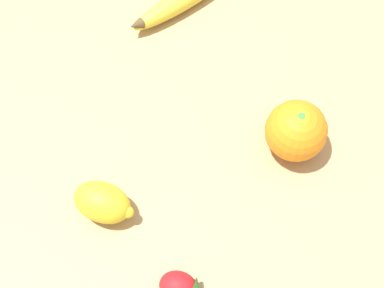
# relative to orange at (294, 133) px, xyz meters

# --- Properties ---
(ground_plane) EXTENTS (3.00, 3.00, 0.00)m
(ground_plane) POSITION_rel_orange_xyz_m (0.15, -0.00, -0.04)
(ground_plane) COLOR tan
(orange) EXTENTS (0.08, 0.08, 0.08)m
(orange) POSITION_rel_orange_xyz_m (0.00, 0.00, 0.00)
(orange) COLOR orange
(orange) RESTS_ON ground_plane
(strawberry) EXTENTS (0.06, 0.05, 0.04)m
(strawberry) POSITION_rel_orange_xyz_m (-0.01, 0.25, -0.02)
(strawberry) COLOR red
(strawberry) RESTS_ON ground_plane
(lemon) EXTENTS (0.09, 0.07, 0.05)m
(lemon) POSITION_rel_orange_xyz_m (0.14, 0.23, -0.02)
(lemon) COLOR yellow
(lemon) RESTS_ON ground_plane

